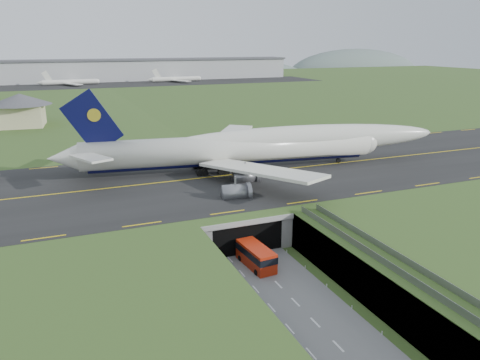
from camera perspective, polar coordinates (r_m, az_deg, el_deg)
name	(u,v)px	position (r m, az deg, el deg)	size (l,w,h in m)	color
ground	(269,276)	(70.09, 3.59, -11.66)	(900.00, 900.00, 0.00)	#365120
airfield_deck	(270,258)	(68.73, 3.63, -9.45)	(800.00, 800.00, 6.00)	gray
trench_road	(294,301)	(64.25, 6.56, -14.45)	(12.00, 75.00, 0.20)	slate
taxiway	(201,178)	(96.48, -4.80, 0.19)	(800.00, 44.00, 0.18)	black
tunnel_portal	(229,217)	(82.72, -1.37, -4.57)	(17.00, 22.30, 6.00)	gray
guideway	(427,292)	(59.57, 21.87, -12.51)	(3.00, 53.00, 7.05)	#A8A8A3
jumbo_jet	(259,146)	(102.86, 2.28, 4.12)	(86.65, 56.67, 18.93)	silver
shuttle_tram	(256,256)	(71.97, 1.96, -9.26)	(3.69, 8.20, 3.24)	#B5230C
service_building	(21,107)	(172.36, -25.18, 8.05)	(21.82, 21.82, 10.90)	beige
cargo_terminal	(88,70)	(356.55, -18.09, 12.58)	(320.00, 67.00, 15.60)	#B2B2B2
distant_hills	(145,80)	(495.53, -11.56, 11.81)	(700.00, 91.00, 60.00)	slate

